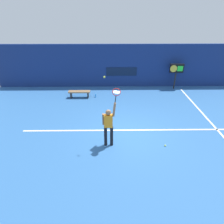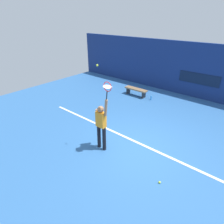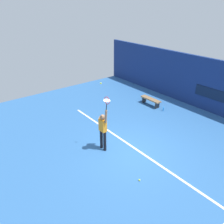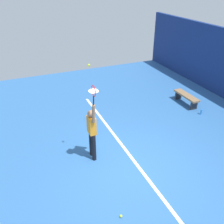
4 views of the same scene
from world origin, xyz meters
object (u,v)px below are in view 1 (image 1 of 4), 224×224
at_px(tennis_player, 108,125).
at_px(spare_ball, 165,146).
at_px(tennis_ball, 104,77).
at_px(court_bench, 79,93).
at_px(scoreboard_clock, 176,70).
at_px(water_bottle, 96,96).
at_px(tennis_racket, 116,93).

height_order(tennis_player, spare_ball, tennis_player).
relative_size(tennis_ball, spare_ball, 1.00).
relative_size(court_bench, spare_ball, 20.59).
relative_size(tennis_player, scoreboard_clock, 1.10).
bearing_deg(water_bottle, spare_ball, -57.67).
bearing_deg(tennis_player, spare_ball, -3.06).
bearing_deg(scoreboard_clock, court_bench, -167.16).
xyz_separation_m(tennis_racket, scoreboard_clock, (4.42, 6.54, -0.98)).
distance_m(tennis_racket, court_bench, 5.87).
bearing_deg(tennis_ball, scoreboard_clock, 53.23).
bearing_deg(spare_ball, tennis_racket, 176.61).
height_order(tennis_racket, water_bottle, tennis_racket).
height_order(tennis_racket, tennis_ball, tennis_ball).
bearing_deg(spare_ball, tennis_ball, 176.22).
distance_m(tennis_ball, water_bottle, 5.80).
bearing_deg(tennis_racket, scoreboard_clock, 55.94).
bearing_deg(tennis_ball, tennis_racket, -5.66).
bearing_deg(water_bottle, tennis_racket, -76.87).
bearing_deg(court_bench, tennis_racket, -66.29).
height_order(scoreboard_clock, spare_ball, scoreboard_clock).
xyz_separation_m(tennis_player, tennis_racket, (0.30, -0.00, 1.38)).
bearing_deg(court_bench, tennis_player, -69.24).
bearing_deg(scoreboard_clock, tennis_ball, -126.77).
xyz_separation_m(scoreboard_clock, court_bench, (-6.63, -1.51, -1.08)).
relative_size(tennis_player, tennis_ball, 29.29).
xyz_separation_m(court_bench, water_bottle, (1.04, 0.00, -0.22)).
height_order(tennis_racket, spare_ball, tennis_racket).
relative_size(tennis_racket, spare_ball, 9.08).
relative_size(scoreboard_clock, spare_ball, 26.51).
bearing_deg(water_bottle, tennis_ball, -81.58).
xyz_separation_m(tennis_ball, court_bench, (-1.77, 4.99, -2.65)).
bearing_deg(spare_ball, water_bottle, 122.33).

